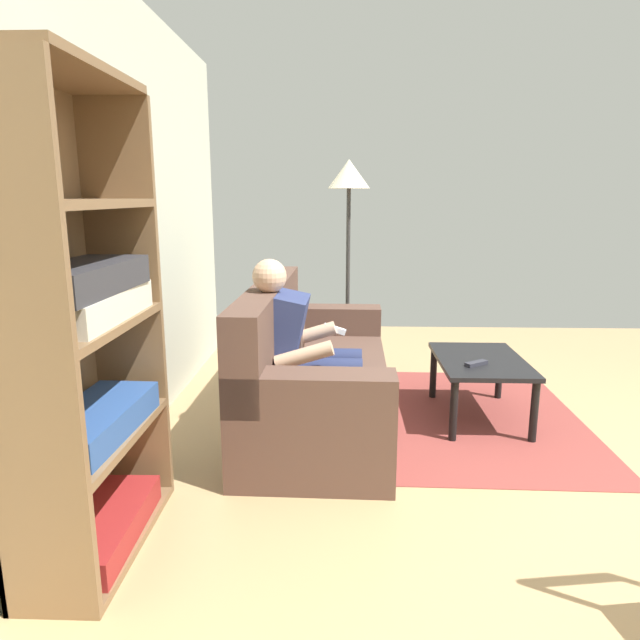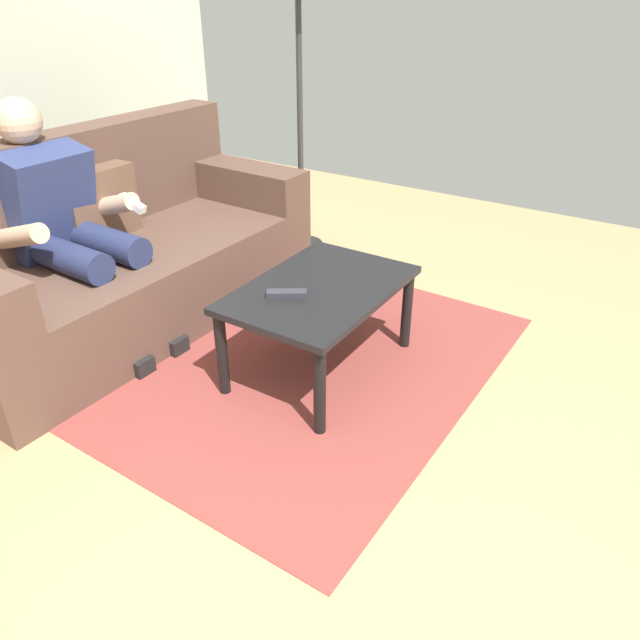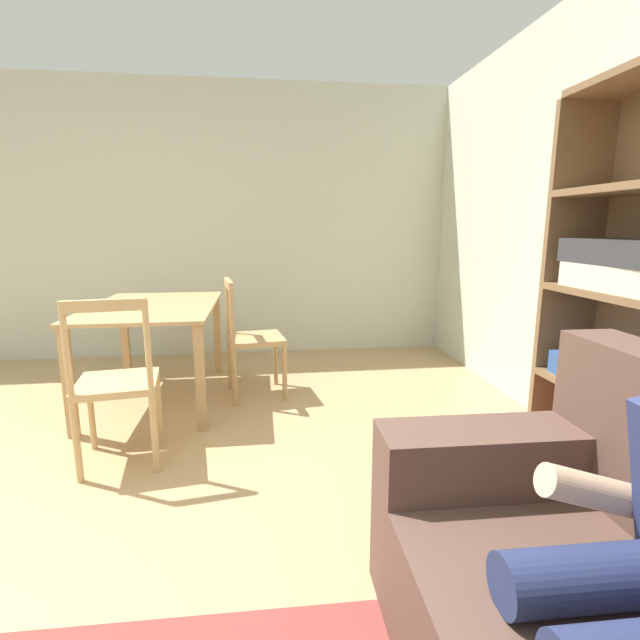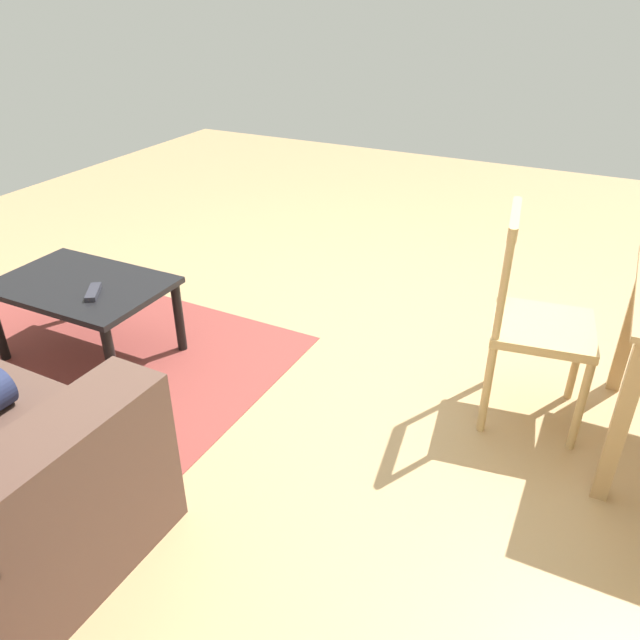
# 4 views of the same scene
# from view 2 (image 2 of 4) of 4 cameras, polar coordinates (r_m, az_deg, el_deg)

# --- Properties ---
(couch) EXTENTS (2.03, 0.93, 0.95)m
(couch) POSITION_cam_2_polar(r_m,az_deg,el_deg) (3.35, -18.30, 5.74)
(couch) COLOR brown
(couch) RESTS_ON ground_plane
(person_lounging) EXTENTS (0.60, 0.88, 1.14)m
(person_lounging) POSITION_cam_2_polar(r_m,az_deg,el_deg) (3.13, -22.65, 8.31)
(person_lounging) COLOR navy
(person_lounging) RESTS_ON ground_plane
(coffee_table) EXTENTS (0.86, 0.58, 0.43)m
(coffee_table) POSITION_cam_2_polar(r_m,az_deg,el_deg) (2.68, 0.00, 2.07)
(coffee_table) COLOR black
(coffee_table) RESTS_ON ground_plane
(tv_remote) EXTENTS (0.14, 0.17, 0.02)m
(tv_remote) POSITION_cam_2_polar(r_m,az_deg,el_deg) (2.57, -3.16, 2.51)
(tv_remote) COLOR #2D2D38
(tv_remote) RESTS_ON coffee_table
(area_rug) EXTENTS (2.02, 1.44, 0.01)m
(area_rug) POSITION_cam_2_polar(r_m,az_deg,el_deg) (2.87, 0.00, -4.40)
(area_rug) COLOR brown
(area_rug) RESTS_ON ground_plane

